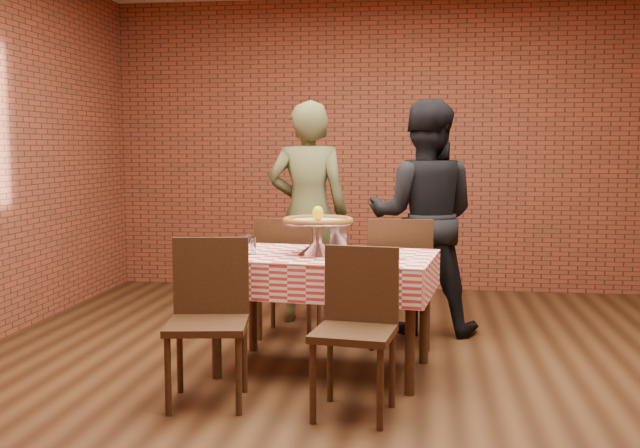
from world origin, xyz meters
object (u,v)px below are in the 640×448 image
(water_glass_right, at_px, (247,242))
(chair_near_left, at_px, (207,323))
(table, at_px, (324,313))
(pizza, at_px, (318,221))
(pizza_stand, at_px, (318,238))
(diner_black, at_px, (424,217))
(diner_olive, at_px, (308,213))
(chair_far_right, at_px, (398,280))
(chair_far_left, at_px, (290,276))
(condiment_caddy, at_px, (340,237))
(water_glass_left, at_px, (251,246))
(chair_near_right, at_px, (354,334))

(water_glass_right, height_order, chair_near_left, chair_near_left)
(table, distance_m, pizza, 0.59)
(pizza_stand, relative_size, diner_black, 0.26)
(diner_olive, relative_size, diner_black, 1.01)
(chair_far_right, relative_size, diner_olive, 0.52)
(table, bearing_deg, chair_near_left, -128.75)
(table, relative_size, chair_far_left, 1.49)
(water_glass_right, distance_m, chair_far_right, 1.20)
(table, relative_size, diner_olive, 0.76)
(condiment_caddy, height_order, diner_olive, diner_olive)
(chair_far_right, bearing_deg, condiment_caddy, 43.53)
(table, height_order, condiment_caddy, condiment_caddy)
(condiment_caddy, distance_m, chair_far_left, 0.81)
(table, relative_size, water_glass_left, 12.67)
(water_glass_left, xyz_separation_m, water_glass_right, (-0.07, 0.19, 0.00))
(pizza_stand, xyz_separation_m, condiment_caddy, (0.11, 0.31, -0.02))
(condiment_caddy, height_order, chair_near_left, chair_near_left)
(condiment_caddy, bearing_deg, chair_near_left, -117.10)
(pizza_stand, distance_m, chair_near_left, 0.96)
(chair_far_left, relative_size, diner_black, 0.51)
(water_glass_left, bearing_deg, diner_olive, 83.85)
(table, distance_m, diner_olive, 1.47)
(diner_olive, bearing_deg, diner_black, 164.24)
(pizza, bearing_deg, table, 7.39)
(water_glass_right, distance_m, chair_near_left, 0.90)
(chair_far_right, height_order, diner_olive, diner_olive)
(pizza, height_order, chair_far_left, pizza)
(pizza_stand, bearing_deg, condiment_caddy, 71.01)
(chair_near_right, bearing_deg, diner_olive, 112.63)
(condiment_caddy, xyz_separation_m, chair_far_left, (-0.44, 0.56, -0.38))
(diner_black, bearing_deg, chair_far_right, 69.85)
(pizza_stand, relative_size, pizza, 1.02)
(water_glass_left, distance_m, diner_olive, 1.41)
(chair_far_left, bearing_deg, chair_far_right, 174.71)
(pizza, relative_size, diner_olive, 0.25)
(water_glass_left, distance_m, chair_far_left, 0.99)
(pizza, distance_m, chair_near_right, 0.98)
(condiment_caddy, relative_size, chair_near_left, 0.17)
(condiment_caddy, height_order, chair_far_right, chair_far_right)
(chair_far_right, xyz_separation_m, diner_black, (0.18, 0.40, 0.43))
(table, height_order, chair_far_left, chair_far_left)
(pizza_stand, xyz_separation_m, chair_far_left, (-0.34, 0.87, -0.40))
(condiment_caddy, distance_m, chair_far_right, 0.68)
(condiment_caddy, bearing_deg, pizza_stand, -103.93)
(pizza, xyz_separation_m, diner_black, (0.66, 1.14, -0.07))
(condiment_caddy, height_order, chair_near_right, condiment_caddy)
(pizza, distance_m, diner_olive, 1.37)
(chair_near_left, bearing_deg, condiment_caddy, 48.88)
(chair_near_left, distance_m, diner_black, 2.23)
(water_glass_right, relative_size, diner_olive, 0.06)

